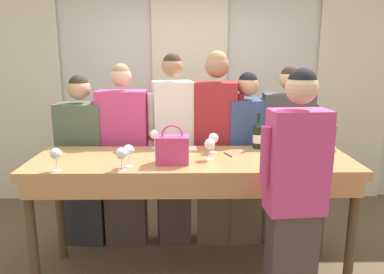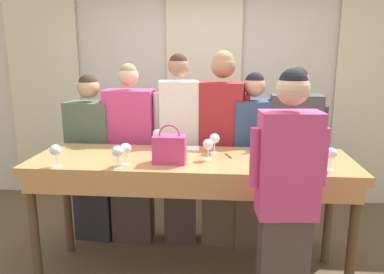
{
  "view_description": "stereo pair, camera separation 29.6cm",
  "coord_description": "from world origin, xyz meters",
  "px_view_note": "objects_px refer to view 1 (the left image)",
  "views": [
    {
      "loc": [
        -0.05,
        -2.82,
        1.84
      ],
      "look_at": [
        0.0,
        0.08,
        1.18
      ],
      "focal_mm": 35.0,
      "sensor_mm": 36.0,
      "label": 1
    },
    {
      "loc": [
        0.25,
        -2.81,
        1.84
      ],
      "look_at": [
        0.0,
        0.08,
        1.18
      ],
      "focal_mm": 35.0,
      "sensor_mm": 36.0,
      "label": 2
    }
  ],
  "objects_px": {
    "wine_bottle": "(258,135)",
    "wine_glass_front_left": "(129,151)",
    "wine_glass_center_left": "(210,144)",
    "guest_beige_cap": "(285,157)",
    "handbag": "(172,149)",
    "wine_glass_center_right": "(213,139)",
    "host_pouring": "(295,200)",
    "wine_glass_center_mid": "(121,154)",
    "guest_pink_top": "(124,157)",
    "guest_olive_jacket": "(84,161)",
    "wine_glass_front_mid": "(331,150)",
    "tasting_bar": "(192,171)",
    "wine_glass_back_left": "(56,154)",
    "guest_navy_coat": "(245,159)",
    "guest_cream_sweater": "(173,150)",
    "guest_striped_shirt": "(216,147)",
    "wine_glass_front_right": "(154,135)"
  },
  "relations": [
    {
      "from": "wine_bottle",
      "to": "wine_glass_front_left",
      "type": "height_order",
      "value": "wine_bottle"
    },
    {
      "from": "wine_glass_center_left",
      "to": "guest_beige_cap",
      "type": "distance_m",
      "value": 1.04
    },
    {
      "from": "handbag",
      "to": "wine_glass_center_right",
      "type": "height_order",
      "value": "handbag"
    },
    {
      "from": "guest_beige_cap",
      "to": "wine_glass_center_left",
      "type": "bearing_deg",
      "value": -139.79
    },
    {
      "from": "wine_glass_center_right",
      "to": "host_pouring",
      "type": "distance_m",
      "value": 0.91
    },
    {
      "from": "wine_glass_center_right",
      "to": "wine_glass_center_mid",
      "type": "bearing_deg",
      "value": -145.38
    },
    {
      "from": "wine_glass_center_mid",
      "to": "guest_pink_top",
      "type": "distance_m",
      "value": 0.96
    },
    {
      "from": "wine_glass_center_mid",
      "to": "guest_olive_jacket",
      "type": "distance_m",
      "value": 1.1
    },
    {
      "from": "wine_glass_front_mid",
      "to": "wine_glass_center_mid",
      "type": "relative_size",
      "value": 1.0
    },
    {
      "from": "wine_glass_front_mid",
      "to": "guest_beige_cap",
      "type": "distance_m",
      "value": 0.89
    },
    {
      "from": "wine_glass_center_left",
      "to": "tasting_bar",
      "type": "bearing_deg",
      "value": 169.66
    },
    {
      "from": "wine_glass_front_left",
      "to": "wine_glass_back_left",
      "type": "distance_m",
      "value": 0.5
    },
    {
      "from": "wine_glass_center_right",
      "to": "guest_beige_cap",
      "type": "bearing_deg",
      "value": 31.6
    },
    {
      "from": "guest_navy_coat",
      "to": "wine_glass_front_mid",
      "type": "bearing_deg",
      "value": -60.4
    },
    {
      "from": "guest_pink_top",
      "to": "wine_glass_front_mid",
      "type": "bearing_deg",
      "value": -27.18
    },
    {
      "from": "tasting_bar",
      "to": "wine_glass_center_left",
      "type": "xyz_separation_m",
      "value": [
        0.13,
        -0.02,
        0.22
      ]
    },
    {
      "from": "guest_navy_coat",
      "to": "wine_bottle",
      "type": "bearing_deg",
      "value": -80.66
    },
    {
      "from": "tasting_bar",
      "to": "wine_glass_center_right",
      "type": "relative_size",
      "value": 15.31
    },
    {
      "from": "wine_glass_center_left",
      "to": "guest_pink_top",
      "type": "bearing_deg",
      "value": 139.82
    },
    {
      "from": "wine_bottle",
      "to": "guest_cream_sweater",
      "type": "height_order",
      "value": "guest_cream_sweater"
    },
    {
      "from": "wine_glass_center_right",
      "to": "guest_beige_cap",
      "type": "xyz_separation_m",
      "value": [
        0.72,
        0.44,
        -0.29
      ]
    },
    {
      "from": "wine_glass_front_left",
      "to": "guest_pink_top",
      "type": "relative_size",
      "value": 0.09
    },
    {
      "from": "guest_striped_shirt",
      "to": "wine_glass_front_right",
      "type": "bearing_deg",
      "value": -151.66
    },
    {
      "from": "guest_cream_sweater",
      "to": "wine_glass_back_left",
      "type": "bearing_deg",
      "value": -130.45
    },
    {
      "from": "handbag",
      "to": "wine_glass_front_right",
      "type": "xyz_separation_m",
      "value": [
        -0.17,
        0.45,
        0.01
      ]
    },
    {
      "from": "guest_striped_shirt",
      "to": "wine_bottle",
      "type": "bearing_deg",
      "value": -42.18
    },
    {
      "from": "guest_olive_jacket",
      "to": "guest_striped_shirt",
      "type": "distance_m",
      "value": 1.26
    },
    {
      "from": "wine_glass_center_right",
      "to": "host_pouring",
      "type": "height_order",
      "value": "host_pouring"
    },
    {
      "from": "tasting_bar",
      "to": "wine_glass_front_mid",
      "type": "bearing_deg",
      "value": -12.08
    },
    {
      "from": "guest_pink_top",
      "to": "guest_cream_sweater",
      "type": "bearing_deg",
      "value": 0.0
    },
    {
      "from": "wine_glass_center_mid",
      "to": "guest_olive_jacket",
      "type": "bearing_deg",
      "value": 119.74
    },
    {
      "from": "wine_glass_center_mid",
      "to": "guest_cream_sweater",
      "type": "bearing_deg",
      "value": 70.17
    },
    {
      "from": "handbag",
      "to": "guest_striped_shirt",
      "type": "height_order",
      "value": "guest_striped_shirt"
    },
    {
      "from": "guest_cream_sweater",
      "to": "guest_navy_coat",
      "type": "bearing_deg",
      "value": -0.0
    },
    {
      "from": "guest_cream_sweater",
      "to": "wine_glass_center_right",
      "type": "bearing_deg",
      "value": -51.95
    },
    {
      "from": "wine_glass_front_left",
      "to": "guest_cream_sweater",
      "type": "relative_size",
      "value": 0.09
    },
    {
      "from": "wine_glass_front_mid",
      "to": "host_pouring",
      "type": "relative_size",
      "value": 0.09
    },
    {
      "from": "wine_glass_center_mid",
      "to": "wine_glass_center_right",
      "type": "height_order",
      "value": "same"
    },
    {
      "from": "wine_glass_front_mid",
      "to": "wine_glass_center_left",
      "type": "xyz_separation_m",
      "value": [
        -0.86,
        0.19,
        0.0
      ]
    },
    {
      "from": "tasting_bar",
      "to": "wine_glass_front_right",
      "type": "bearing_deg",
      "value": 134.55
    },
    {
      "from": "handbag",
      "to": "wine_glass_front_mid",
      "type": "bearing_deg",
      "value": -4.39
    },
    {
      "from": "handbag",
      "to": "wine_glass_front_right",
      "type": "bearing_deg",
      "value": 110.71
    },
    {
      "from": "wine_glass_front_left",
      "to": "wine_glass_front_mid",
      "type": "bearing_deg",
      "value": -0.4
    },
    {
      "from": "wine_glass_front_left",
      "to": "guest_navy_coat",
      "type": "distance_m",
      "value": 1.32
    },
    {
      "from": "wine_glass_center_left",
      "to": "guest_cream_sweater",
      "type": "xyz_separation_m",
      "value": [
        -0.3,
        0.65,
        -0.21
      ]
    },
    {
      "from": "tasting_bar",
      "to": "wine_glass_center_left",
      "type": "relative_size",
      "value": 15.31
    },
    {
      "from": "wine_bottle",
      "to": "guest_navy_coat",
      "type": "xyz_separation_m",
      "value": [
        -0.05,
        0.3,
        -0.3
      ]
    },
    {
      "from": "wine_glass_front_right",
      "to": "guest_olive_jacket",
      "type": "distance_m",
      "value": 0.82
    },
    {
      "from": "wine_glass_front_mid",
      "to": "guest_navy_coat",
      "type": "relative_size",
      "value": 0.1
    },
    {
      "from": "wine_glass_center_right",
      "to": "guest_striped_shirt",
      "type": "relative_size",
      "value": 0.09
    }
  ]
}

